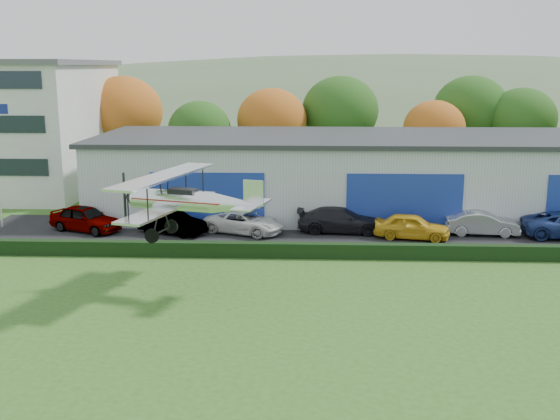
{
  "coord_description": "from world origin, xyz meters",
  "views": [
    {
      "loc": [
        -0.91,
        -17.41,
        9.96
      ],
      "look_at": [
        -2.16,
        12.63,
        3.36
      ],
      "focal_mm": 42.3,
      "sensor_mm": 36.0,
      "label": 1
    }
  ],
  "objects_px": {
    "car_0": "(86,218)",
    "biplane": "(185,199)",
    "car_4": "(412,226)",
    "car_1": "(172,222)",
    "car_5": "(482,223)",
    "hangar": "(392,173)",
    "car_3": "(341,220)",
    "car_2": "(244,222)"
  },
  "relations": [
    {
      "from": "car_0",
      "to": "biplane",
      "type": "distance_m",
      "value": 13.47
    },
    {
      "from": "car_0",
      "to": "car_4",
      "type": "relative_size",
      "value": 1.07
    },
    {
      "from": "car_1",
      "to": "car_5",
      "type": "bearing_deg",
      "value": -64.98
    },
    {
      "from": "car_0",
      "to": "car_5",
      "type": "bearing_deg",
      "value": -66.02
    },
    {
      "from": "car_4",
      "to": "car_5",
      "type": "xyz_separation_m",
      "value": [
        4.33,
        1.03,
        -0.04
      ]
    },
    {
      "from": "hangar",
      "to": "car_0",
      "type": "xyz_separation_m",
      "value": [
        -19.41,
        -6.73,
        -1.82
      ]
    },
    {
      "from": "car_5",
      "to": "hangar",
      "type": "bearing_deg",
      "value": 39.36
    },
    {
      "from": "car_3",
      "to": "car_5",
      "type": "relative_size",
      "value": 1.22
    },
    {
      "from": "car_5",
      "to": "biplane",
      "type": "height_order",
      "value": "biplane"
    },
    {
      "from": "car_4",
      "to": "hangar",
      "type": "bearing_deg",
      "value": 14.13
    },
    {
      "from": "car_2",
      "to": "car_4",
      "type": "distance_m",
      "value": 9.95
    },
    {
      "from": "car_0",
      "to": "biplane",
      "type": "bearing_deg",
      "value": -117.72
    },
    {
      "from": "car_0",
      "to": "car_2",
      "type": "relative_size",
      "value": 0.96
    },
    {
      "from": "hangar",
      "to": "car_0",
      "type": "relative_size",
      "value": 8.76
    },
    {
      "from": "hangar",
      "to": "car_1",
      "type": "xyz_separation_m",
      "value": [
        -14.0,
        -7.21,
        -1.91
      ]
    },
    {
      "from": "car_2",
      "to": "car_4",
      "type": "relative_size",
      "value": 1.11
    },
    {
      "from": "car_3",
      "to": "car_1",
      "type": "bearing_deg",
      "value": 98.77
    },
    {
      "from": "car_0",
      "to": "car_4",
      "type": "distance_m",
      "value": 19.68
    },
    {
      "from": "car_4",
      "to": "biplane",
      "type": "relative_size",
      "value": 0.56
    },
    {
      "from": "car_4",
      "to": "car_1",
      "type": "bearing_deg",
      "value": 100.2
    },
    {
      "from": "hangar",
      "to": "biplane",
      "type": "bearing_deg",
      "value": -123.72
    },
    {
      "from": "car_2",
      "to": "car_5",
      "type": "relative_size",
      "value": 1.12
    },
    {
      "from": "car_1",
      "to": "car_5",
      "type": "distance_m",
      "value": 18.58
    },
    {
      "from": "car_3",
      "to": "car_4",
      "type": "relative_size",
      "value": 1.2
    },
    {
      "from": "car_1",
      "to": "car_4",
      "type": "distance_m",
      "value": 14.25
    },
    {
      "from": "car_4",
      "to": "biplane",
      "type": "height_order",
      "value": "biplane"
    },
    {
      "from": "car_1",
      "to": "biplane",
      "type": "height_order",
      "value": "biplane"
    },
    {
      "from": "car_2",
      "to": "car_4",
      "type": "bearing_deg",
      "value": -73.11
    },
    {
      "from": "biplane",
      "to": "car_3",
      "type": "bearing_deg",
      "value": 70.95
    },
    {
      "from": "car_2",
      "to": "car_5",
      "type": "xyz_separation_m",
      "value": [
        14.24,
        0.12,
        0.04
      ]
    },
    {
      "from": "car_3",
      "to": "hangar",
      "type": "bearing_deg",
      "value": -26.95
    },
    {
      "from": "car_1",
      "to": "biplane",
      "type": "relative_size",
      "value": 0.55
    },
    {
      "from": "car_1",
      "to": "biplane",
      "type": "xyz_separation_m",
      "value": [
        2.68,
        -9.75,
        3.43
      ]
    },
    {
      "from": "biplane",
      "to": "car_2",
      "type": "bearing_deg",
      "value": 96.92
    },
    {
      "from": "car_2",
      "to": "biplane",
      "type": "bearing_deg",
      "value": -167.13
    },
    {
      "from": "car_2",
      "to": "car_3",
      "type": "xyz_separation_m",
      "value": [
        5.82,
        0.45,
        0.09
      ]
    },
    {
      "from": "hangar",
      "to": "car_1",
      "type": "relative_size",
      "value": 9.55
    },
    {
      "from": "car_0",
      "to": "car_2",
      "type": "height_order",
      "value": "car_0"
    },
    {
      "from": "hangar",
      "to": "car_3",
      "type": "height_order",
      "value": "hangar"
    },
    {
      "from": "car_0",
      "to": "car_4",
      "type": "xyz_separation_m",
      "value": [
        19.65,
        -1.01,
        -0.05
      ]
    },
    {
      "from": "car_5",
      "to": "biplane",
      "type": "bearing_deg",
      "value": 127.9
    },
    {
      "from": "hangar",
      "to": "car_3",
      "type": "distance_m",
      "value": 7.67
    }
  ]
}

